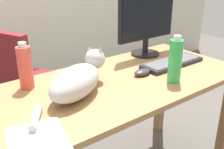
# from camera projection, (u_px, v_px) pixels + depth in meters

# --- Properties ---
(desk) EXTENTS (1.52, 0.71, 0.76)m
(desk) POSITION_uv_depth(u_px,v_px,m) (118.00, 98.00, 1.55)
(desk) COLOR #9E7247
(desk) RESTS_ON ground_plane
(office_chair) EXTENTS (0.51, 0.49, 0.95)m
(office_chair) POSITION_uv_depth(u_px,v_px,m) (29.00, 97.00, 2.06)
(office_chair) COLOR black
(office_chair) RESTS_ON ground_plane
(monitor) EXTENTS (0.48, 0.20, 0.41)m
(monitor) POSITION_uv_depth(u_px,v_px,m) (147.00, 23.00, 1.85)
(monitor) COLOR black
(monitor) RESTS_ON desk
(keyboard) EXTENTS (0.44, 0.15, 0.03)m
(keyboard) POSITION_uv_depth(u_px,v_px,m) (172.00, 63.00, 1.74)
(keyboard) COLOR #232328
(keyboard) RESTS_ON desk
(cat) EXTENTS (0.55, 0.34, 0.20)m
(cat) POSITION_uv_depth(u_px,v_px,m) (78.00, 79.00, 1.32)
(cat) COLOR #B2ADA8
(cat) RESTS_ON desk
(computer_mouse) EXTENTS (0.11, 0.06, 0.04)m
(computer_mouse) POSITION_uv_depth(u_px,v_px,m) (142.00, 72.00, 1.57)
(computer_mouse) COLOR #333338
(computer_mouse) RESTS_ON desk
(paper_sheet) EXTENTS (0.27, 0.34, 0.00)m
(paper_sheet) POSITION_uv_depth(u_px,v_px,m) (38.00, 143.00, 0.98)
(paper_sheet) COLOR white
(paper_sheet) RESTS_ON desk
(water_bottle) EXTENTS (0.07, 0.07, 0.25)m
(water_bottle) POSITION_uv_depth(u_px,v_px,m) (25.00, 67.00, 1.38)
(water_bottle) COLOR #D84C3D
(water_bottle) RESTS_ON desk
(spray_bottle) EXTENTS (0.07, 0.07, 0.26)m
(spray_bottle) POSITION_uv_depth(u_px,v_px,m) (175.00, 61.00, 1.45)
(spray_bottle) COLOR green
(spray_bottle) RESTS_ON desk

